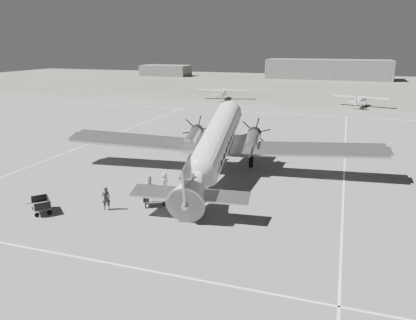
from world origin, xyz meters
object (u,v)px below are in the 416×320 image
(hangar_main, at_px, (328,69))
(light_plane_left, at_px, (223,94))
(light_plane_right, at_px, (360,101))
(passenger, at_px, (164,183))
(baggage_cart_far, at_px, (41,205))
(ground_crew, at_px, (106,198))
(shed_secondary, at_px, (166,70))
(ramp_agent, at_px, (150,187))
(dc3_airliner, at_px, (215,146))
(baggage_cart_near, at_px, (154,199))

(hangar_main, xyz_separation_m, light_plane_left, (-19.25, -64.68, -2.11))
(light_plane_right, relative_size, passenger, 5.99)
(light_plane_left, bearing_deg, baggage_cart_far, -97.72)
(ground_crew, bearing_deg, shed_secondary, -111.56)
(ramp_agent, bearing_deg, passenger, 6.78)
(passenger, bearing_deg, light_plane_right, -15.86)
(passenger, bearing_deg, dc3_airliner, -26.62)
(light_plane_right, bearing_deg, ramp_agent, -93.25)
(hangar_main, height_order, light_plane_right, hangar_main)
(baggage_cart_far, xyz_separation_m, passenger, (6.85, 6.52, 0.35))
(baggage_cart_near, xyz_separation_m, passenger, (-0.38, 2.68, 0.37))
(shed_secondary, bearing_deg, light_plane_right, -41.76)
(light_plane_left, bearing_deg, hangar_main, 60.95)
(dc3_airliner, relative_size, passenger, 17.47)
(light_plane_right, distance_m, baggage_cart_near, 60.65)
(baggage_cart_near, bearing_deg, baggage_cart_far, 179.72)
(hangar_main, bearing_deg, ramp_agent, -93.51)
(baggage_cart_far, height_order, passenger, passenger)
(hangar_main, relative_size, light_plane_left, 3.67)
(baggage_cart_far, bearing_deg, shed_secondary, 152.39)
(shed_secondary, relative_size, baggage_cart_near, 9.92)
(baggage_cart_near, xyz_separation_m, ground_crew, (-3.03, -1.86, 0.38))
(light_plane_left, relative_size, ramp_agent, 6.08)
(dc3_airliner, bearing_deg, hangar_main, 81.41)
(hangar_main, bearing_deg, passenger, -93.28)
(hangar_main, relative_size, ground_crew, 23.54)
(baggage_cart_far, height_order, ground_crew, ground_crew)
(hangar_main, distance_m, baggage_cart_far, 130.08)
(light_plane_left, bearing_deg, light_plane_right, -17.08)
(light_plane_right, height_order, baggage_cart_far, light_plane_right)
(baggage_cart_near, bearing_deg, dc3_airliner, 45.47)
(baggage_cart_far, bearing_deg, dc3_airliner, 92.97)
(light_plane_left, xyz_separation_m, light_plane_right, (28.67, -2.31, -0.09))
(dc3_airliner, xyz_separation_m, light_plane_right, (13.76, 50.55, -1.84))
(dc3_airliner, relative_size, baggage_cart_near, 17.04)
(light_plane_left, distance_m, ramp_agent, 60.58)
(shed_secondary, distance_m, dc3_airliner, 125.56)
(shed_secondary, height_order, ground_crew, shed_secondary)
(hangar_main, height_order, light_plane_left, hangar_main)
(hangar_main, xyz_separation_m, light_plane_right, (9.42, -66.99, -2.20))
(baggage_cart_far, bearing_deg, ramp_agent, 81.62)
(shed_secondary, relative_size, ground_crew, 10.09)
(light_plane_left, relative_size, baggage_cart_far, 6.00)
(passenger, bearing_deg, baggage_cart_far, 134.14)
(baggage_cart_far, bearing_deg, light_plane_left, 136.78)
(baggage_cart_near, relative_size, passenger, 1.03)
(shed_secondary, xyz_separation_m, passenger, (52.97, -117.79, -1.11))
(light_plane_right, height_order, ground_crew, light_plane_right)
(light_plane_left, distance_m, baggage_cart_far, 64.85)
(baggage_cart_far, bearing_deg, hangar_main, 125.91)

